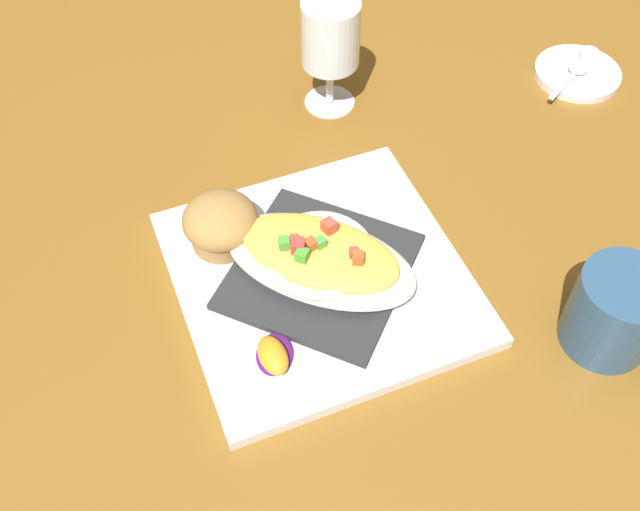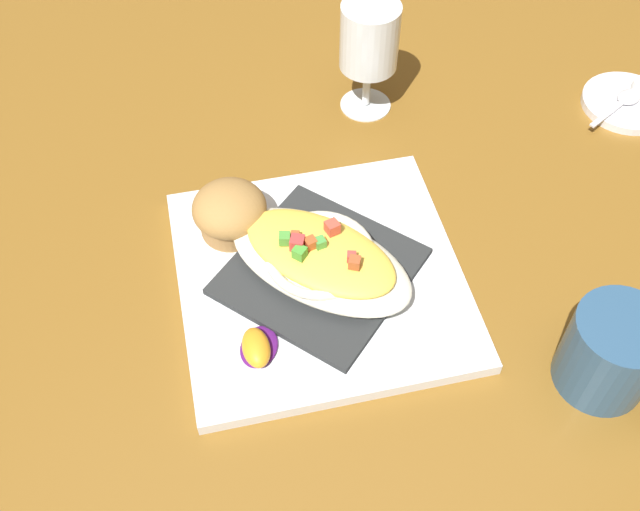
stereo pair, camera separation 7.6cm
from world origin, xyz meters
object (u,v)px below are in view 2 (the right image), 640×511
(muffin, at_px, (230,211))
(coffee_mug, at_px, (611,355))
(creamer_saucer, at_px, (626,103))
(orange_garnish, at_px, (257,347))
(square_plate, at_px, (320,277))
(spoon, at_px, (626,99))
(gratin_dish, at_px, (320,257))
(stemmed_glass, at_px, (369,43))

(muffin, bearing_deg, coffee_mug, -120.18)
(muffin, xyz_separation_m, creamer_saucer, (0.18, -0.51, -0.04))
(orange_garnish, bearing_deg, square_plate, -37.01)
(square_plate, height_order, spoon, spoon)
(square_plate, bearing_deg, muffin, 53.15)
(square_plate, relative_size, coffee_mug, 2.74)
(square_plate, distance_m, orange_garnish, 0.11)
(coffee_mug, bearing_deg, creamer_saucer, -22.18)
(gratin_dish, bearing_deg, spoon, -59.07)
(gratin_dish, xyz_separation_m, coffee_mug, (-0.14, -0.26, -0.00))
(stemmed_glass, height_order, creamer_saucer, stemmed_glass)
(gratin_dish, bearing_deg, stemmed_glass, -16.22)
(muffin, distance_m, creamer_saucer, 0.54)
(spoon, bearing_deg, orange_garnish, 125.07)
(spoon, bearing_deg, square_plate, 120.93)
(square_plate, xyz_separation_m, muffin, (0.07, 0.09, 0.04))
(gratin_dish, height_order, muffin, gratin_dish)
(orange_garnish, height_order, creamer_saucer, orange_garnish)
(square_plate, xyz_separation_m, gratin_dish, (-0.00, 0.00, 0.04))
(gratin_dish, bearing_deg, orange_garnish, 143.01)
(orange_garnish, xyz_separation_m, spoon, (0.34, -0.48, -0.01))
(creamer_saucer, bearing_deg, orange_garnish, 125.10)
(gratin_dish, relative_size, orange_garnish, 4.00)
(muffin, relative_size, stemmed_glass, 0.55)
(square_plate, relative_size, stemmed_glass, 2.01)
(coffee_mug, bearing_deg, muffin, 59.82)
(stemmed_glass, bearing_deg, gratin_dish, 163.78)
(creamer_saucer, bearing_deg, coffee_mug, 157.82)
(square_plate, bearing_deg, orange_garnish, 142.99)
(coffee_mug, relative_size, creamer_saucer, 0.94)
(square_plate, height_order, muffin, muffin)
(gratin_dish, xyz_separation_m, creamer_saucer, (0.25, -0.42, -0.04))
(gratin_dish, distance_m, orange_garnish, 0.11)
(muffin, bearing_deg, spoon, -70.48)
(square_plate, relative_size, gratin_dish, 1.28)
(muffin, relative_size, creamer_saucer, 0.70)
(muffin, height_order, creamer_saucer, muffin)
(creamer_saucer, bearing_deg, square_plate, 121.02)
(orange_garnish, relative_size, creamer_saucer, 0.50)
(stemmed_glass, relative_size, spoon, 1.65)
(square_plate, relative_size, creamer_saucer, 2.57)
(spoon, bearing_deg, creamer_saucer, -51.80)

